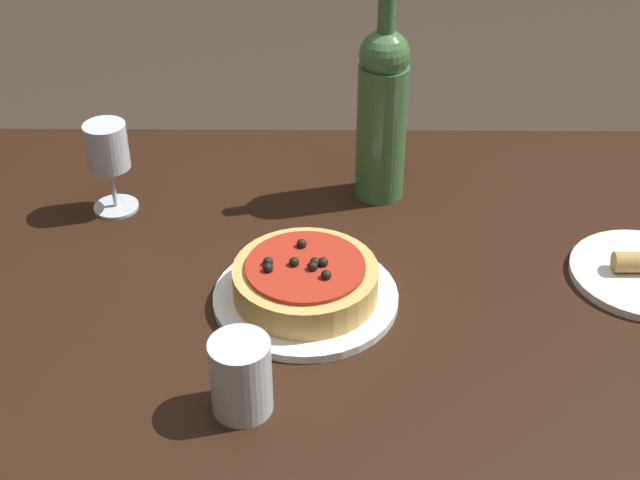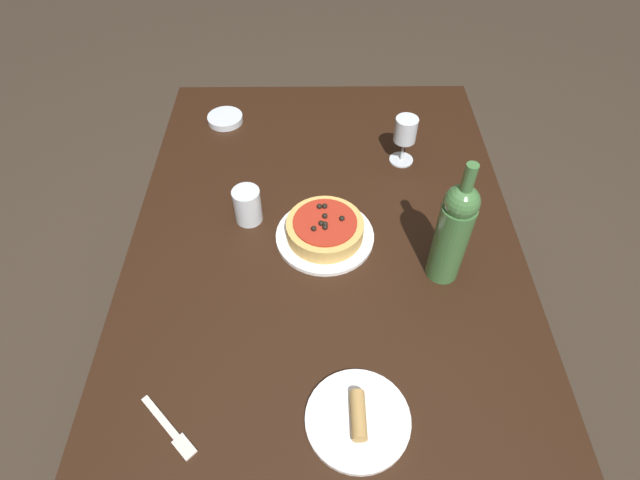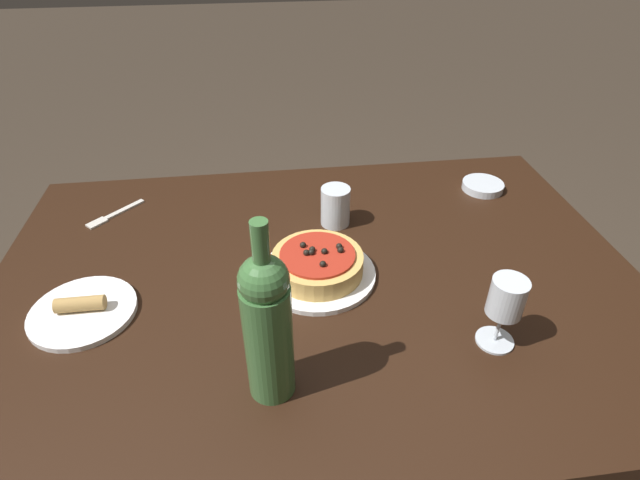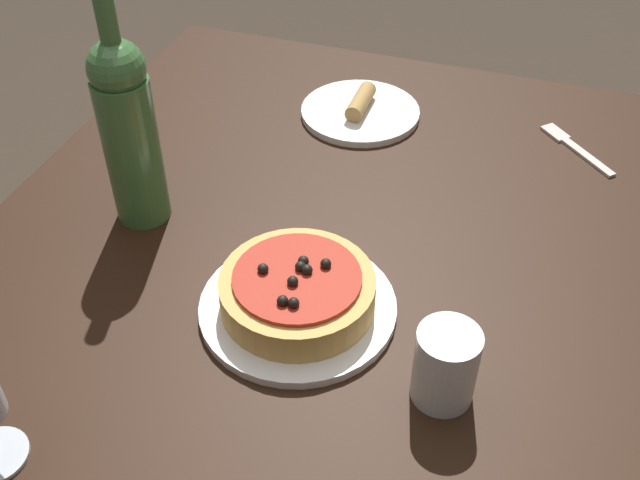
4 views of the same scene
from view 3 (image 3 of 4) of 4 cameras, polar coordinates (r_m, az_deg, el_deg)
ground_plane at (r=1.65m, az=-0.21°, el=-23.50°), size 14.00×14.00×0.00m
dining_table at (r=1.15m, az=-0.28°, el=-7.02°), size 1.42×1.00×0.71m
dinner_plate at (r=1.09m, az=-0.39°, el=-3.84°), size 0.25×0.25×0.01m
pizza at (r=1.08m, az=-0.39°, el=-2.59°), size 0.20×0.20×0.06m
wine_glass at (r=0.94m, az=20.50°, el=-6.54°), size 0.07×0.07×0.15m
wine_bottle at (r=0.78m, az=-6.03°, el=-9.68°), size 0.08×0.08×0.34m
water_cup at (r=1.24m, az=1.77°, el=3.88°), size 0.07×0.07×0.10m
side_bowl at (r=1.48m, az=18.10°, el=5.89°), size 0.11×0.11×0.02m
fork at (r=1.40m, az=-22.62°, el=2.63°), size 0.13×0.13×0.00m
side_plate at (r=1.11m, az=-25.49°, el=-7.30°), size 0.21×0.21×0.04m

